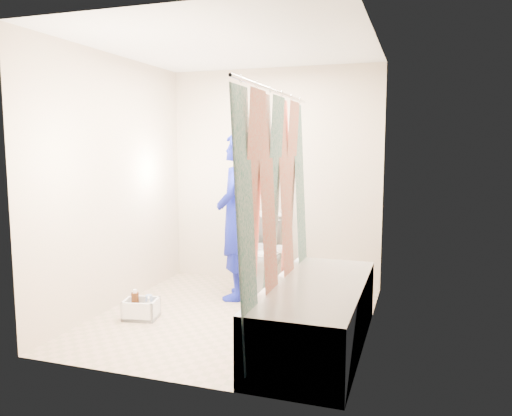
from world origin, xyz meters
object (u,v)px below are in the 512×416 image
(bathtub, at_px, (316,313))
(toilet, at_px, (263,253))
(cleaning_caddy, at_px, (142,310))
(plumber, at_px, (237,216))

(bathtub, xyz_separation_m, toilet, (-0.85, 1.32, 0.14))
(bathtub, relative_size, toilet, 2.13)
(cleaning_caddy, bearing_deg, bathtub, -15.87)
(bathtub, relative_size, plumber, 1.04)
(bathtub, xyz_separation_m, cleaning_caddy, (-1.62, 0.14, -0.19))
(plumber, distance_m, cleaning_caddy, 1.30)
(toilet, distance_m, plumber, 0.56)
(plumber, bearing_deg, cleaning_caddy, -40.94)
(cleaning_caddy, bearing_deg, toilet, 46.11)
(plumber, height_order, cleaning_caddy, plumber)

